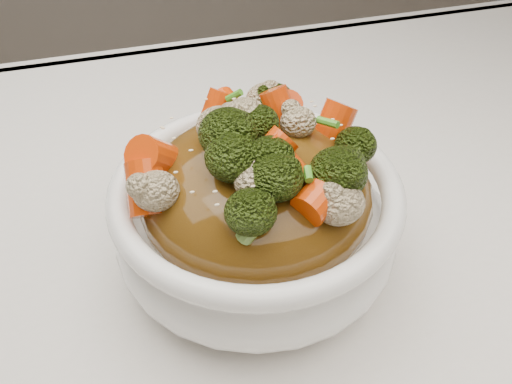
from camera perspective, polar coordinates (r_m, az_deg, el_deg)
name	(u,v)px	position (r m, az deg, el deg)	size (l,w,h in m)	color
tablecloth	(321,303)	(0.47, 6.21, -10.51)	(1.20, 0.80, 0.04)	white
bowl	(256,224)	(0.44, 0.00, -3.03)	(0.20, 0.20, 0.08)	white
sauce_base	(256,195)	(0.42, 0.00, -0.29)	(0.16, 0.16, 0.09)	#53340E
carrots	(256,126)	(0.38, 0.00, 6.35)	(0.16, 0.16, 0.05)	#D63D07
broccoli	(256,127)	(0.38, 0.00, 6.23)	(0.16, 0.16, 0.04)	black
cauliflower	(256,129)	(0.38, 0.00, 6.00)	(0.16, 0.16, 0.03)	#CCB78B
scallions	(256,124)	(0.38, 0.00, 6.46)	(0.12, 0.12, 0.02)	#459121
sesame_seeds	(256,124)	(0.38, 0.00, 6.46)	(0.15, 0.15, 0.01)	beige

